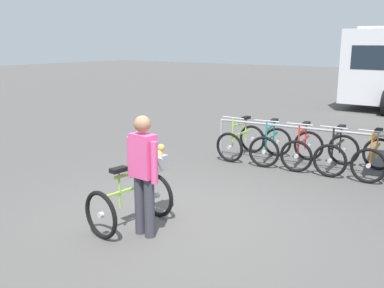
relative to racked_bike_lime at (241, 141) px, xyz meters
The scene contains 9 objects.
ground_plane 3.78m from the racked_bike_lime, 74.85° to the right, with size 80.00×80.00×0.00m, color #514F4C.
bike_rack_rail 1.55m from the racked_bike_lime, ahead, with size 3.90×0.35×0.88m.
racked_bike_lime is the anchor object (origin of this frame).
racked_bike_teal 0.70m from the racked_bike_lime, ahead, with size 0.82×1.17×0.97m.
racked_bike_red 1.40m from the racked_bike_lime, ahead, with size 0.79×1.17×0.97m.
racked_bike_black 2.10m from the racked_bike_lime, ahead, with size 0.70×1.12×0.97m.
racked_bike_orange 2.80m from the racked_bike_lime, ahead, with size 0.70×1.14×0.98m.
featured_bicycle 4.16m from the racked_bike_lime, 82.22° to the right, with size 0.79×1.24×1.09m.
person_with_featured_bike 4.46m from the racked_bike_lime, 78.43° to the right, with size 0.53×0.23×1.64m.
Camera 1 is at (3.57, -4.86, 2.56)m, focal length 40.91 mm.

